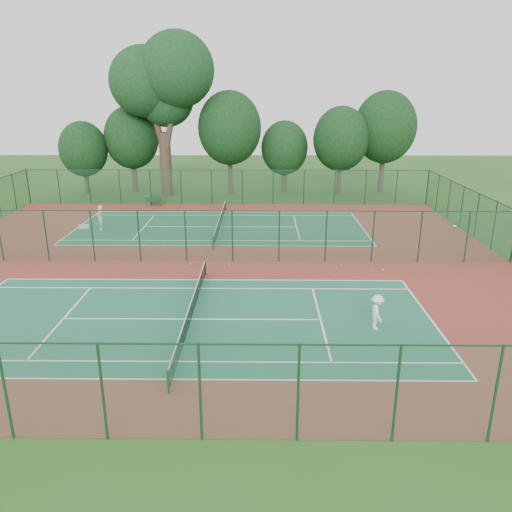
{
  "coord_description": "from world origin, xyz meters",
  "views": [
    {
      "loc": [
        3.44,
        -31.51,
        10.7
      ],
      "look_at": [
        3.14,
        -3.7,
        1.6
      ],
      "focal_mm": 35.0,
      "sensor_mm": 36.0,
      "label": 1
    }
  ],
  "objects_px": {
    "player_near": "(377,312)",
    "big_tree": "(163,81)",
    "player_far": "(100,217)",
    "trash_bin": "(148,201)",
    "bench": "(153,201)",
    "kit_bag": "(84,227)"
  },
  "relations": [
    {
      "from": "trash_bin",
      "to": "big_tree",
      "type": "height_order",
      "value": "big_tree"
    },
    {
      "from": "player_far",
      "to": "bench",
      "type": "relative_size",
      "value": 1.23
    },
    {
      "from": "trash_bin",
      "to": "big_tree",
      "type": "distance_m",
      "value": 12.72
    },
    {
      "from": "player_near",
      "to": "kit_bag",
      "type": "xyz_separation_m",
      "value": [
        -20.23,
        18.32,
        -0.71
      ]
    },
    {
      "from": "trash_bin",
      "to": "bench",
      "type": "height_order",
      "value": "trash_bin"
    },
    {
      "from": "player_far",
      "to": "big_tree",
      "type": "bearing_deg",
      "value": 154.14
    },
    {
      "from": "big_tree",
      "to": "player_near",
      "type": "bearing_deg",
      "value": -64.34
    },
    {
      "from": "player_near",
      "to": "trash_bin",
      "type": "distance_m",
      "value": 31.85
    },
    {
      "from": "player_near",
      "to": "player_far",
      "type": "bearing_deg",
      "value": 42.74
    },
    {
      "from": "big_tree",
      "to": "trash_bin",
      "type": "bearing_deg",
      "value": -101.06
    },
    {
      "from": "player_far",
      "to": "trash_bin",
      "type": "height_order",
      "value": "player_far"
    },
    {
      "from": "trash_bin",
      "to": "bench",
      "type": "bearing_deg",
      "value": -10.23
    },
    {
      "from": "player_far",
      "to": "big_tree",
      "type": "distance_m",
      "value": 18.45
    },
    {
      "from": "kit_bag",
      "to": "big_tree",
      "type": "distance_m",
      "value": 19.06
    },
    {
      "from": "trash_bin",
      "to": "bench",
      "type": "distance_m",
      "value": 0.55
    },
    {
      "from": "bench",
      "to": "big_tree",
      "type": "xyz_separation_m",
      "value": [
        0.54,
        5.64,
        11.39
      ]
    },
    {
      "from": "kit_bag",
      "to": "big_tree",
      "type": "relative_size",
      "value": 0.05
    },
    {
      "from": "player_near",
      "to": "big_tree",
      "type": "distance_m",
      "value": 37.84
    },
    {
      "from": "player_near",
      "to": "bench",
      "type": "xyz_separation_m",
      "value": [
        -16.22,
        26.99,
        -0.37
      ]
    },
    {
      "from": "player_near",
      "to": "player_far",
      "type": "height_order",
      "value": "player_far"
    },
    {
      "from": "trash_bin",
      "to": "kit_bag",
      "type": "height_order",
      "value": "trash_bin"
    },
    {
      "from": "big_tree",
      "to": "bench",
      "type": "bearing_deg",
      "value": -95.47
    }
  ]
}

